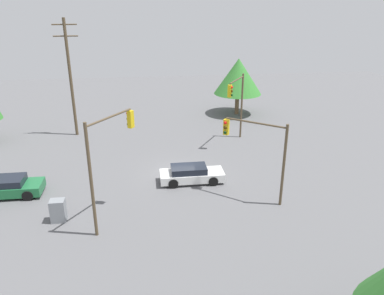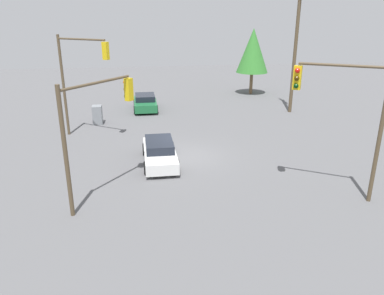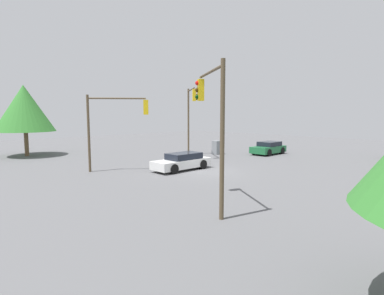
{
  "view_description": "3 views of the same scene",
  "coord_description": "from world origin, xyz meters",
  "px_view_note": "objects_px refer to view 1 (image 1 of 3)",
  "views": [
    {
      "loc": [
        -2.47,
        -26.02,
        12.43
      ],
      "look_at": [
        1.04,
        0.7,
        1.82
      ],
      "focal_mm": 35.0,
      "sensor_mm": 36.0,
      "label": 1
    },
    {
      "loc": [
        20.44,
        -2.64,
        8.01
      ],
      "look_at": [
        2.35,
        0.06,
        1.41
      ],
      "focal_mm": 35.0,
      "sensor_mm": 36.0,
      "label": 2
    },
    {
      "loc": [
        15.41,
        14.95,
        4.1
      ],
      "look_at": [
        0.24,
        -0.92,
        1.69
      ],
      "focal_mm": 28.0,
      "sensor_mm": 36.0,
      "label": 3
    }
  ],
  "objects_px": {
    "traffic_signal_main": "(237,98)",
    "traffic_signal_aux": "(258,145)",
    "sedan_green": "(10,187)",
    "traffic_signal_cross": "(107,151)",
    "sedan_white": "(191,174)",
    "electrical_cabinet": "(58,211)"
  },
  "relations": [
    {
      "from": "traffic_signal_main",
      "to": "traffic_signal_cross",
      "type": "relative_size",
      "value": 0.92
    },
    {
      "from": "traffic_signal_cross",
      "to": "traffic_signal_aux",
      "type": "distance_m",
      "value": 9.48
    },
    {
      "from": "traffic_signal_aux",
      "to": "traffic_signal_main",
      "type": "bearing_deg",
      "value": -58.11
    },
    {
      "from": "sedan_green",
      "to": "traffic_signal_aux",
      "type": "xyz_separation_m",
      "value": [
        16.41,
        -2.5,
        3.18
      ]
    },
    {
      "from": "traffic_signal_main",
      "to": "traffic_signal_cross",
      "type": "xyz_separation_m",
      "value": [
        -10.55,
        -12.46,
        0.35
      ]
    },
    {
      "from": "sedan_green",
      "to": "traffic_signal_cross",
      "type": "relative_size",
      "value": 0.61
    },
    {
      "from": "electrical_cabinet",
      "to": "sedan_green",
      "type": "bearing_deg",
      "value": 136.16
    },
    {
      "from": "traffic_signal_main",
      "to": "traffic_signal_aux",
      "type": "height_order",
      "value": "traffic_signal_main"
    },
    {
      "from": "sedan_white",
      "to": "traffic_signal_cross",
      "type": "height_order",
      "value": "traffic_signal_cross"
    },
    {
      "from": "electrical_cabinet",
      "to": "traffic_signal_main",
      "type": "bearing_deg",
      "value": 40.78
    },
    {
      "from": "sedan_white",
      "to": "electrical_cabinet",
      "type": "xyz_separation_m",
      "value": [
        -8.58,
        -4.15,
        0.08
      ]
    },
    {
      "from": "traffic_signal_aux",
      "to": "electrical_cabinet",
      "type": "relative_size",
      "value": 3.92
    },
    {
      "from": "traffic_signal_cross",
      "to": "electrical_cabinet",
      "type": "xyz_separation_m",
      "value": [
        -3.24,
        0.56,
        -3.88
      ]
    },
    {
      "from": "sedan_white",
      "to": "traffic_signal_cross",
      "type": "distance_m",
      "value": 8.15
    },
    {
      "from": "sedan_white",
      "to": "electrical_cabinet",
      "type": "bearing_deg",
      "value": -64.18
    },
    {
      "from": "traffic_signal_cross",
      "to": "traffic_signal_main",
      "type": "bearing_deg",
      "value": -5.12
    },
    {
      "from": "traffic_signal_cross",
      "to": "sedan_white",
      "type": "bearing_deg",
      "value": -13.41
    },
    {
      "from": "sedan_green",
      "to": "traffic_signal_cross",
      "type": "height_order",
      "value": "traffic_signal_cross"
    },
    {
      "from": "sedan_green",
      "to": "sedan_white",
      "type": "height_order",
      "value": "sedan_green"
    },
    {
      "from": "sedan_white",
      "to": "electrical_cabinet",
      "type": "distance_m",
      "value": 9.53
    },
    {
      "from": "sedan_white",
      "to": "traffic_signal_cross",
      "type": "xyz_separation_m",
      "value": [
        -5.33,
        -4.71,
        3.97
      ]
    },
    {
      "from": "traffic_signal_cross",
      "to": "traffic_signal_aux",
      "type": "xyz_separation_m",
      "value": [
        9.28,
        1.79,
        -0.76
      ]
    }
  ]
}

